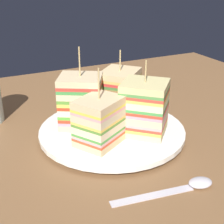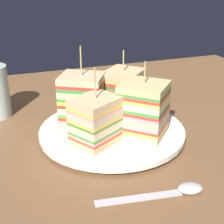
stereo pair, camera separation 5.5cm
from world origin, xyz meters
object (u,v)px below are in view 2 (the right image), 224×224
sandwich_wedge_2 (83,100)px  sandwich_wedge_3 (96,121)px  plate (112,131)px  sandwich_wedge_0 (143,109)px  spoon (175,191)px  sandwich_wedge_1 (123,94)px

sandwich_wedge_2 → sandwich_wedge_3: sandwich_wedge_2 is taller
plate → sandwich_wedge_3: 6.76cm
sandwich_wedge_0 → sandwich_wedge_2: bearing=2.5°
plate → spoon: plate is taller
plate → sandwich_wedge_0: bearing=138.9°
sandwich_wedge_1 → sandwich_wedge_3: 10.56cm
sandwich_wedge_0 → spoon: bearing=126.3°
sandwich_wedge_0 → sandwich_wedge_1: same height
plate → sandwich_wedge_1: bearing=-131.1°
plate → sandwich_wedge_2: (4.02, -3.42, 4.97)cm
sandwich_wedge_0 → spoon: size_ratio=0.85×
sandwich_wedge_1 → sandwich_wedge_2: sandwich_wedge_2 is taller
sandwich_wedge_0 → sandwich_wedge_2: size_ratio=0.89×
sandwich_wedge_0 → spoon: sandwich_wedge_0 is taller
sandwich_wedge_0 → sandwich_wedge_2: (8.00, -6.89, 0.05)cm
sandwich_wedge_1 → sandwich_wedge_2: bearing=-38.5°
sandwich_wedge_0 → sandwich_wedge_3: bearing=44.2°
plate → sandwich_wedge_0: sandwich_wedge_0 is taller
plate → sandwich_wedge_3: bearing=43.2°
sandwich_wedge_1 → spoon: (1.18, 21.31, -5.40)cm
sandwich_wedge_0 → sandwich_wedge_1: bearing=-42.8°
sandwich_wedge_2 → sandwich_wedge_3: (-0.18, 7.03, -0.73)cm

